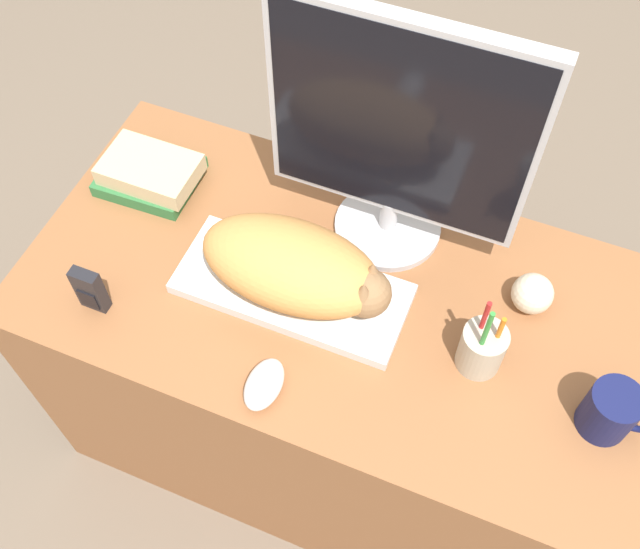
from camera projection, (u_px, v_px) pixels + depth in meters
ground_plane at (293, 544)px, 1.87m from camera, size 12.00×12.00×0.00m
desk at (342, 376)px, 1.73m from camera, size 1.26×0.63×0.71m
keyboard at (292, 289)px, 1.43m from camera, size 0.44×0.18×0.02m
cat at (297, 267)px, 1.36m from camera, size 0.37×0.19×0.14m
monitor at (398, 135)px, 1.30m from camera, size 0.48×0.22×0.51m
computer_mouse at (264, 384)px, 1.31m from camera, size 0.06×0.10×0.04m
coffee_mug at (611, 412)px, 1.25m from camera, size 0.12×0.09×0.10m
pen_cup at (482, 348)px, 1.31m from camera, size 0.08×0.08×0.20m
baseball at (532, 294)px, 1.39m from camera, size 0.08×0.08×0.08m
phone at (90, 290)px, 1.38m from camera, size 0.05×0.03×0.10m
book_stack at (150, 173)px, 1.56m from camera, size 0.21×0.17×0.07m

